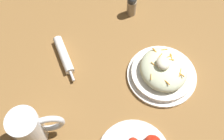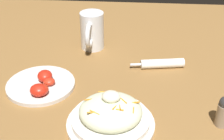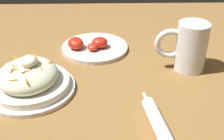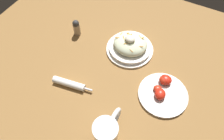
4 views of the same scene
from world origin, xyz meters
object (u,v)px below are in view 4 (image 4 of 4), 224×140
object	(u,v)px
tomato_plate	(163,91)
salt_shaker	(77,27)
salad_plate	(130,46)
beer_mug	(107,133)
napkin_roll	(69,84)

from	to	relation	value
tomato_plate	salt_shaker	xyz separation A→B (m)	(0.51, -0.12, 0.03)
salad_plate	salt_shaker	world-z (taller)	salad_plate
salad_plate	beer_mug	xyz separation A→B (m)	(-0.10, 0.43, 0.03)
beer_mug	tomato_plate	bearing A→B (deg)	-113.42
napkin_roll	salad_plate	bearing A→B (deg)	-115.99
beer_mug	napkin_roll	size ratio (longest dim) A/B	0.80
salad_plate	napkin_roll	bearing A→B (deg)	64.01
napkin_roll	salt_shaker	bearing A→B (deg)	-63.31
salad_plate	tomato_plate	world-z (taller)	salad_plate
salad_plate	tomato_plate	size ratio (longest dim) A/B	1.09
beer_mug	salt_shaker	distance (m)	0.56
beer_mug	napkin_roll	distance (m)	0.28
napkin_roll	tomato_plate	size ratio (longest dim) A/B	0.87
beer_mug	napkin_roll	xyz separation A→B (m)	(0.25, -0.12, -0.05)
beer_mug	napkin_roll	world-z (taller)	beer_mug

